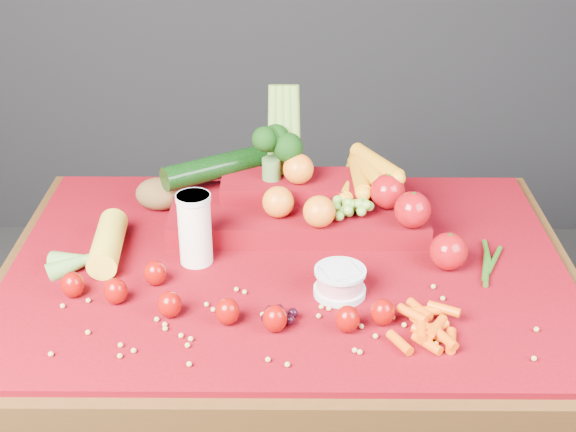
{
  "coord_description": "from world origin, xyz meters",
  "views": [
    {
      "loc": [
        0.01,
        -1.31,
        1.56
      ],
      "look_at": [
        0.0,
        0.02,
        0.85
      ],
      "focal_mm": 50.0,
      "sensor_mm": 36.0,
      "label": 1
    }
  ],
  "objects_px": {
    "table": "(288,308)",
    "produce_mound": "(307,197)",
    "milk_glass": "(195,226)",
    "yogurt_bowl": "(340,281)"
  },
  "relations": [
    {
      "from": "table",
      "to": "produce_mound",
      "type": "bearing_deg",
      "value": 76.52
    },
    {
      "from": "produce_mound",
      "to": "milk_glass",
      "type": "bearing_deg",
      "value": -143.16
    },
    {
      "from": "milk_glass",
      "to": "yogurt_bowl",
      "type": "bearing_deg",
      "value": -22.42
    },
    {
      "from": "milk_glass",
      "to": "table",
      "type": "bearing_deg",
      "value": -0.07
    },
    {
      "from": "yogurt_bowl",
      "to": "produce_mound",
      "type": "relative_size",
      "value": 0.16
    },
    {
      "from": "table",
      "to": "yogurt_bowl",
      "type": "xyz_separation_m",
      "value": [
        0.09,
        -0.11,
        0.13
      ]
    },
    {
      "from": "table",
      "to": "milk_glass",
      "type": "relative_size",
      "value": 7.77
    },
    {
      "from": "milk_glass",
      "to": "produce_mound",
      "type": "height_order",
      "value": "produce_mound"
    },
    {
      "from": "yogurt_bowl",
      "to": "table",
      "type": "bearing_deg",
      "value": 130.22
    },
    {
      "from": "milk_glass",
      "to": "yogurt_bowl",
      "type": "distance_m",
      "value": 0.29
    }
  ]
}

